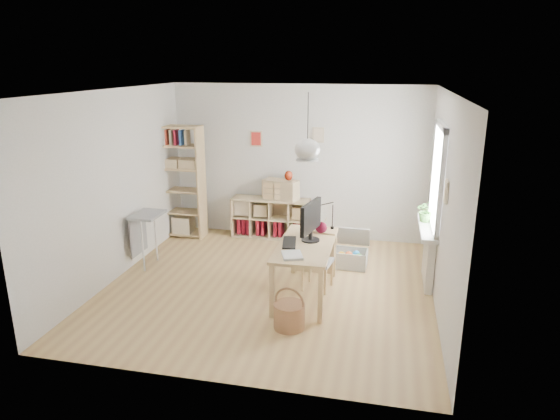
% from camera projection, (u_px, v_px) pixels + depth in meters
% --- Properties ---
extents(ground, '(4.50, 4.50, 0.00)m').
position_uv_depth(ground, '(269.00, 286.00, 7.05)').
color(ground, tan).
rests_on(ground, ground).
extents(room_shell, '(4.50, 4.50, 4.50)m').
position_uv_depth(room_shell, '(307.00, 149.00, 6.23)').
color(room_shell, white).
rests_on(room_shell, ground).
extents(window_unit, '(0.07, 1.16, 1.46)m').
position_uv_depth(window_unit, '(439.00, 178.00, 6.72)').
color(window_unit, white).
rests_on(window_unit, ground).
extents(radiator, '(0.10, 0.80, 0.80)m').
position_uv_depth(radiator, '(429.00, 257.00, 7.05)').
color(radiator, white).
rests_on(radiator, ground).
extents(windowsill, '(0.22, 1.20, 0.06)m').
position_uv_depth(windowsill, '(427.00, 228.00, 6.94)').
color(windowsill, white).
rests_on(windowsill, radiator).
extents(desk, '(0.70, 1.50, 0.75)m').
position_uv_depth(desk, '(306.00, 250.00, 6.61)').
color(desk, '#D2B579').
rests_on(desk, ground).
extents(cube_shelf, '(1.40, 0.38, 0.72)m').
position_uv_depth(cube_shelf, '(270.00, 220.00, 9.01)').
color(cube_shelf, tan).
rests_on(cube_shelf, ground).
extents(tall_bookshelf, '(0.80, 0.38, 2.00)m').
position_uv_depth(tall_bookshelf, '(181.00, 177.00, 8.85)').
color(tall_bookshelf, '#D2B579').
rests_on(tall_bookshelf, ground).
extents(side_table, '(0.40, 0.55, 0.85)m').
position_uv_depth(side_table, '(144.00, 225.00, 7.61)').
color(side_table, gray).
rests_on(side_table, ground).
extents(chair, '(0.44, 0.44, 0.78)m').
position_uv_depth(chair, '(319.00, 257.00, 6.92)').
color(chair, gray).
rests_on(chair, ground).
extents(wicker_basket, '(0.37, 0.37, 0.52)m').
position_uv_depth(wicker_basket, '(289.00, 315.00, 5.92)').
color(wicker_basket, '#996945').
rests_on(wicker_basket, ground).
extents(storage_chest, '(0.55, 0.61, 0.55)m').
position_uv_depth(storage_chest, '(351.00, 254.00, 7.74)').
color(storage_chest, silver).
rests_on(storage_chest, ground).
extents(monitor, '(0.25, 0.61, 0.54)m').
position_uv_depth(monitor, '(311.00, 219.00, 6.60)').
color(monitor, black).
rests_on(monitor, desk).
extents(keyboard, '(0.24, 0.48, 0.02)m').
position_uv_depth(keyboard, '(289.00, 243.00, 6.58)').
color(keyboard, black).
rests_on(keyboard, desk).
extents(task_lamp, '(0.36, 0.13, 0.38)m').
position_uv_depth(task_lamp, '(320.00, 212.00, 7.08)').
color(task_lamp, black).
rests_on(task_lamp, desk).
extents(yarn_ball, '(0.16, 0.16, 0.16)m').
position_uv_depth(yarn_ball, '(321.00, 228.00, 6.95)').
color(yarn_ball, '#4D0A1B').
rests_on(yarn_ball, desk).
extents(paper_tray, '(0.32, 0.36, 0.03)m').
position_uv_depth(paper_tray, '(292.00, 255.00, 6.14)').
color(paper_tray, white).
rests_on(paper_tray, desk).
extents(drawer_chest, '(0.66, 0.43, 0.35)m').
position_uv_depth(drawer_chest, '(281.00, 190.00, 8.76)').
color(drawer_chest, tan).
rests_on(drawer_chest, cube_shelf).
extents(red_vase, '(0.14, 0.14, 0.17)m').
position_uv_depth(red_vase, '(289.00, 176.00, 8.66)').
color(red_vase, maroon).
rests_on(red_vase, drawer_chest).
extents(potted_plant, '(0.33, 0.30, 0.32)m').
position_uv_depth(potted_plant, '(426.00, 211.00, 7.09)').
color(potted_plant, '#3A732B').
rests_on(potted_plant, windowsill).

